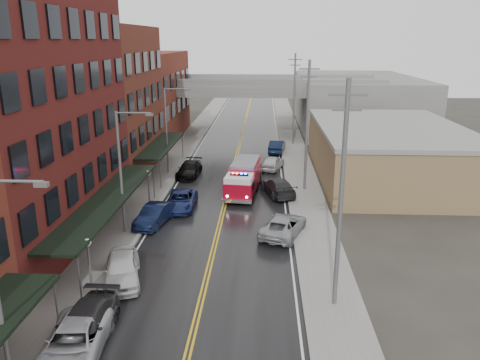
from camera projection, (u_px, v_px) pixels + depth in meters
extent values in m
cube|color=black|center=(224.00, 207.00, 39.79)|extent=(11.00, 160.00, 0.02)
cube|color=slate|center=(139.00, 205.00, 40.13)|extent=(3.00, 160.00, 0.15)
cube|color=slate|center=(310.00, 208.00, 39.41)|extent=(3.00, 160.00, 0.15)
cube|color=gray|center=(158.00, 205.00, 40.05)|extent=(0.30, 160.00, 0.15)
cube|color=gray|center=(291.00, 207.00, 39.49)|extent=(0.30, 160.00, 0.15)
cube|color=#531816|center=(15.00, 113.00, 31.16)|extent=(9.00, 20.00, 18.00)
cube|color=#5D221C|center=(104.00, 102.00, 48.33)|extent=(9.00, 15.00, 15.00)
cube|color=maroon|center=(146.00, 97.00, 65.49)|extent=(9.00, 20.00, 12.00)
cube|color=#93794F|center=(388.00, 153.00, 47.83)|extent=(14.00, 22.00, 5.00)
cube|color=slate|center=(355.00, 101.00, 75.98)|extent=(18.00, 30.00, 8.00)
cylinder|color=slate|center=(57.00, 308.00, 22.08)|extent=(0.10, 0.10, 3.00)
cube|color=black|center=(108.00, 199.00, 32.60)|extent=(2.60, 18.00, 0.18)
cylinder|color=slate|center=(80.00, 279.00, 24.76)|extent=(0.10, 0.10, 3.00)
cylinder|color=slate|center=(154.00, 184.00, 41.20)|extent=(0.10, 0.10, 3.00)
cube|color=black|center=(161.00, 145.00, 49.34)|extent=(2.60, 13.00, 0.18)
cylinder|color=slate|center=(161.00, 175.00, 43.88)|extent=(0.10, 0.10, 3.00)
cylinder|color=slate|center=(183.00, 146.00, 55.54)|extent=(0.10, 0.10, 3.00)
cylinder|color=#59595B|center=(90.00, 267.00, 26.32)|extent=(0.14, 0.14, 2.80)
sphere|color=silver|center=(87.00, 243.00, 25.89)|extent=(0.44, 0.44, 0.44)
cylinder|color=#59595B|center=(149.00, 190.00, 39.70)|extent=(0.14, 0.14, 2.80)
sphere|color=silver|center=(148.00, 173.00, 39.27)|extent=(0.44, 0.44, 0.44)
cylinder|color=#59595B|center=(11.00, 181.00, 16.46)|extent=(2.40, 0.12, 0.12)
cube|color=#59595B|center=(41.00, 184.00, 16.44)|extent=(0.50, 0.22, 0.18)
cylinder|color=#59595B|center=(121.00, 175.00, 33.09)|extent=(0.18, 0.18, 9.00)
cylinder|color=#59595B|center=(133.00, 113.00, 31.76)|extent=(2.40, 0.12, 0.12)
cube|color=#59595B|center=(149.00, 114.00, 31.74)|extent=(0.50, 0.22, 0.18)
cylinder|color=#59595B|center=(166.00, 132.00, 48.39)|extent=(0.18, 0.18, 9.00)
cylinder|color=#59595B|center=(176.00, 89.00, 47.06)|extent=(2.40, 0.12, 0.12)
cube|color=#59595B|center=(187.00, 90.00, 47.03)|extent=(0.50, 0.22, 0.18)
cylinder|color=#59595B|center=(341.00, 200.00, 23.36)|extent=(0.24, 0.24, 12.00)
cube|color=#59595B|center=(348.00, 95.00, 21.86)|extent=(1.80, 0.12, 0.12)
cube|color=#59595B|center=(347.00, 110.00, 22.06)|extent=(1.40, 0.12, 0.12)
cylinder|color=#59595B|center=(307.00, 128.00, 42.48)|extent=(0.24, 0.24, 12.00)
cube|color=#59595B|center=(309.00, 69.00, 40.98)|extent=(1.80, 0.12, 0.12)
cube|color=#59595B|center=(309.00, 77.00, 41.18)|extent=(1.40, 0.12, 0.12)
cylinder|color=#59595B|center=(294.00, 100.00, 61.60)|extent=(0.24, 0.24, 12.00)
cube|color=#59595B|center=(295.00, 60.00, 60.10)|extent=(1.80, 0.12, 0.12)
cube|color=#59595B|center=(295.00, 65.00, 60.30)|extent=(1.40, 0.12, 0.12)
cube|color=slate|center=(242.00, 89.00, 68.44)|extent=(40.00, 10.00, 1.50)
cube|color=slate|center=(169.00, 114.00, 70.07)|extent=(1.60, 8.00, 6.00)
cube|color=slate|center=(316.00, 115.00, 68.97)|extent=(1.60, 8.00, 6.00)
cube|color=maroon|center=(246.00, 174.00, 44.16)|extent=(2.98, 5.58, 2.05)
cube|color=maroon|center=(239.00, 189.00, 40.65)|extent=(2.69, 2.77, 1.46)
cube|color=silver|center=(239.00, 178.00, 40.37)|extent=(2.54, 2.57, 0.49)
cube|color=black|center=(240.00, 185.00, 40.75)|extent=(2.60, 1.81, 0.78)
cube|color=slate|center=(246.00, 162.00, 43.82)|extent=(2.70, 5.17, 0.29)
cube|color=black|center=(239.00, 175.00, 40.27)|extent=(1.58, 0.43, 0.14)
sphere|color=#FF0C0C|center=(233.00, 173.00, 40.33)|extent=(0.19, 0.19, 0.19)
sphere|color=#1933FF|center=(245.00, 174.00, 40.17)|extent=(0.19, 0.19, 0.19)
cylinder|color=black|center=(227.00, 197.00, 40.93)|extent=(1.00, 0.44, 0.97)
cylinder|color=black|center=(251.00, 198.00, 40.61)|extent=(1.00, 0.44, 0.97)
cylinder|color=black|center=(234.00, 185.00, 44.15)|extent=(1.00, 0.44, 0.97)
cylinder|color=black|center=(256.00, 186.00, 43.83)|extent=(1.00, 0.44, 0.97)
cylinder|color=black|center=(238.00, 178.00, 46.46)|extent=(1.00, 0.44, 0.97)
cylinder|color=black|center=(259.00, 179.00, 46.14)|extent=(1.00, 0.44, 0.97)
imported|color=#AEB1B7|center=(73.00, 344.00, 20.70)|extent=(3.03, 5.76, 1.54)
imported|color=#262628|center=(84.00, 326.00, 21.93)|extent=(2.31, 5.46, 1.57)
imported|color=silver|center=(122.00, 269.00, 27.31)|extent=(3.18, 5.26, 1.67)
imported|color=black|center=(154.00, 215.00, 35.81)|extent=(2.54, 4.92, 1.55)
imported|color=navy|center=(181.00, 200.00, 39.28)|extent=(2.51, 5.22, 1.43)
imported|color=black|center=(189.00, 169.00, 48.59)|extent=(2.40, 5.23, 1.48)
imported|color=#929599|center=(283.00, 226.00, 33.91)|extent=(4.07, 5.81, 1.47)
imported|color=#242426|center=(278.00, 187.00, 42.70)|extent=(3.62, 5.79, 1.56)
imported|color=silver|center=(273.00, 163.00, 51.12)|extent=(2.93, 4.76, 1.51)
imported|color=black|center=(277.00, 146.00, 58.66)|extent=(2.36, 5.12, 1.63)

